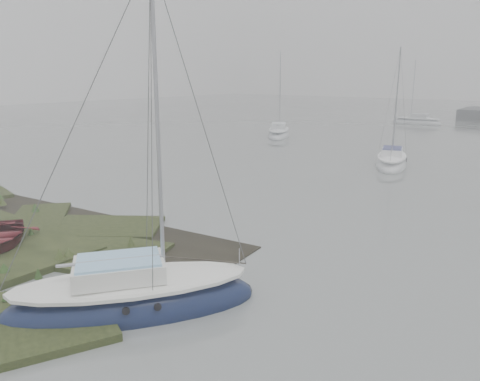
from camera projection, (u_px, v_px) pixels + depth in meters
name	position (u px, v px, depth m)	size (l,w,h in m)	color
ground	(420.00, 152.00, 35.09)	(160.00, 160.00, 0.00)	slate
sailboat_main	(132.00, 299.00, 11.64)	(5.44, 6.21, 8.83)	#0F1835
sailboat_white	(391.00, 162.00, 29.83)	(3.46, 5.93, 7.95)	silver
sailboat_far_a	(279.00, 134.00, 43.93)	(4.58, 6.16, 8.41)	#B7BBC1
sailboat_far_c	(417.00, 122.00, 55.06)	(5.64, 1.97, 7.90)	#B5B9BF
dinghy	(0.00, 235.00, 15.46)	(2.16, 3.02, 0.63)	maroon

